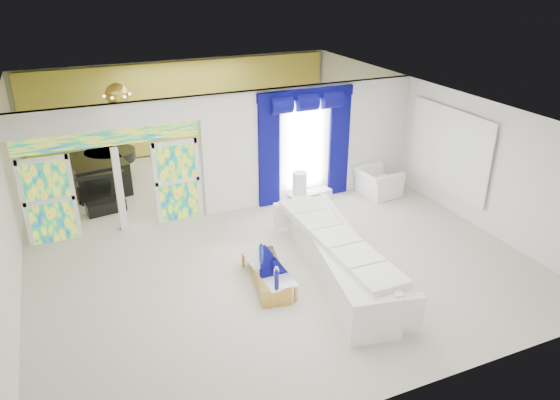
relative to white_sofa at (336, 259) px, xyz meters
name	(u,v)px	position (x,y,z in m)	size (l,w,h in m)	color
floor	(249,225)	(-0.82, 2.83, -0.41)	(12.00, 12.00, 0.00)	#B7AF9E
dividing_wall	(311,142)	(1.33, 3.83, 1.09)	(5.70, 0.18, 3.00)	white
dividing_header	(106,117)	(-3.67, 3.83, 2.32)	(4.30, 0.18, 0.55)	white
stained_panel_left	(49,201)	(-5.09, 3.83, 0.59)	(0.95, 0.04, 2.00)	#994C3F
stained_panel_right	(177,181)	(-2.24, 3.83, 0.59)	(0.95, 0.04, 2.00)	#994C3F
stained_transom	(109,138)	(-3.67, 3.83, 1.84)	(4.00, 0.05, 0.35)	#994C3F
window_pane	(304,147)	(1.08, 3.73, 1.04)	(1.00, 0.02, 2.30)	white
blue_drape_left	(269,154)	(0.08, 3.70, 0.99)	(0.55, 0.10, 2.80)	#060342
blue_drape_right	(339,144)	(2.08, 3.70, 0.99)	(0.55, 0.10, 2.80)	#060342
blue_pelmet	(306,94)	(1.08, 3.70, 2.41)	(2.60, 0.12, 0.25)	#060342
wall_mirror	(449,150)	(4.12, 1.83, 1.14)	(0.04, 2.70, 1.90)	white
gold_curtains	(184,107)	(-0.82, 8.73, 1.09)	(9.70, 0.12, 2.90)	gold
white_sofa	(336,259)	(0.00, 0.00, 0.00)	(0.91, 4.26, 0.81)	white
coffee_table	(268,275)	(-1.35, 0.30, -0.22)	(0.55, 1.64, 0.36)	gold
console_table	(310,199)	(1.02, 3.23, -0.21)	(1.16, 0.37, 0.39)	silver
table_lamp	(300,183)	(0.72, 3.23, 0.27)	(0.36, 0.36, 0.58)	silver
armchair	(377,182)	(3.02, 3.16, -0.04)	(1.11, 0.97, 0.72)	white
grand_piano	(97,174)	(-3.87, 6.51, 0.05)	(1.36, 1.79, 0.90)	black
piano_bench	(106,207)	(-3.87, 4.91, -0.25)	(0.95, 0.37, 0.32)	black
tv_console	(40,189)	(-5.35, 6.17, -0.01)	(0.55, 0.50, 0.80)	#A17F50
chandelier	(117,95)	(-3.12, 6.23, 2.24)	(0.60, 0.60, 0.60)	gold
decanters	(272,267)	(-1.33, 0.15, 0.05)	(0.19, 1.12, 0.20)	silver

